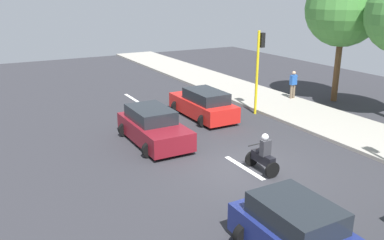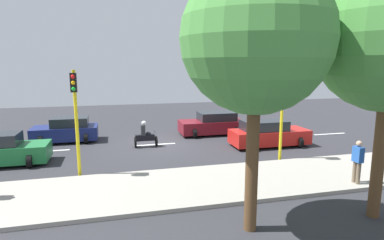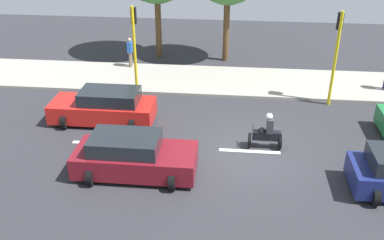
{
  "view_description": "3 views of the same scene",
  "coord_description": "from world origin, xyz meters",
  "px_view_note": "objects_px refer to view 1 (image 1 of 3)",
  "views": [
    {
      "loc": [
        -8.46,
        -11.25,
        6.37
      ],
      "look_at": [
        -1.05,
        2.22,
        1.45
      ],
      "focal_mm": 37.34,
      "sensor_mm": 36.0,
      "label": 1
    },
    {
      "loc": [
        18.42,
        -2.38,
        4.71
      ],
      "look_at": [
        -0.09,
        2.29,
        1.38
      ],
      "focal_mm": 29.85,
      "sensor_mm": 36.0,
      "label": 2
    },
    {
      "loc": [
        -14.84,
        0.77,
        9.06
      ],
      "look_at": [
        -0.19,
        2.27,
        1.37
      ],
      "focal_mm": 40.81,
      "sensor_mm": 36.0,
      "label": 3
    }
  ],
  "objects_px": {
    "car_maroon": "(153,127)",
    "pedestrian_by_tree": "(293,84)",
    "car_red": "(203,104)",
    "traffic_light_midblock": "(259,61)",
    "car_dark_blue": "(301,236)",
    "motorcycle": "(263,156)",
    "street_tree_north": "(344,9)"
  },
  "relations": [
    {
      "from": "car_red",
      "to": "pedestrian_by_tree",
      "type": "xyz_separation_m",
      "value": [
        6.59,
        0.36,
        0.35
      ]
    },
    {
      "from": "car_maroon",
      "to": "pedestrian_by_tree",
      "type": "xyz_separation_m",
      "value": [
        10.41,
        2.51,
        0.35
      ]
    },
    {
      "from": "car_dark_blue",
      "to": "traffic_light_midblock",
      "type": "bearing_deg",
      "value": 57.11
    },
    {
      "from": "motorcycle",
      "to": "pedestrian_by_tree",
      "type": "distance_m",
      "value": 10.95
    },
    {
      "from": "car_dark_blue",
      "to": "motorcycle",
      "type": "distance_m",
      "value": 5.18
    },
    {
      "from": "motorcycle",
      "to": "street_tree_north",
      "type": "distance_m",
      "value": 12.92
    },
    {
      "from": "traffic_light_midblock",
      "to": "car_maroon",
      "type": "bearing_deg",
      "value": -168.86
    },
    {
      "from": "street_tree_north",
      "to": "car_red",
      "type": "bearing_deg",
      "value": 174.04
    },
    {
      "from": "car_dark_blue",
      "to": "pedestrian_by_tree",
      "type": "bearing_deg",
      "value": 48.34
    },
    {
      "from": "pedestrian_by_tree",
      "to": "car_dark_blue",
      "type": "bearing_deg",
      "value": -131.66
    },
    {
      "from": "car_maroon",
      "to": "motorcycle",
      "type": "relative_size",
      "value": 2.84
    },
    {
      "from": "car_dark_blue",
      "to": "traffic_light_midblock",
      "type": "relative_size",
      "value": 0.85
    },
    {
      "from": "car_maroon",
      "to": "street_tree_north",
      "type": "distance_m",
      "value": 13.56
    },
    {
      "from": "car_dark_blue",
      "to": "car_maroon",
      "type": "xyz_separation_m",
      "value": [
        0.17,
        9.38,
        0.0
      ]
    },
    {
      "from": "car_dark_blue",
      "to": "motorcycle",
      "type": "relative_size",
      "value": 2.5
    },
    {
      "from": "car_dark_blue",
      "to": "traffic_light_midblock",
      "type": "height_order",
      "value": "traffic_light_midblock"
    },
    {
      "from": "traffic_light_midblock",
      "to": "street_tree_north",
      "type": "bearing_deg",
      "value": -1.0
    },
    {
      "from": "car_dark_blue",
      "to": "pedestrian_by_tree",
      "type": "distance_m",
      "value": 15.92
    },
    {
      "from": "car_red",
      "to": "motorcycle",
      "type": "xyz_separation_m",
      "value": [
        -1.54,
        -6.97,
        -0.07
      ]
    },
    {
      "from": "pedestrian_by_tree",
      "to": "traffic_light_midblock",
      "type": "xyz_separation_m",
      "value": [
        -3.65,
        -1.18,
        1.87
      ]
    },
    {
      "from": "traffic_light_midblock",
      "to": "pedestrian_by_tree",
      "type": "bearing_deg",
      "value": 17.89
    },
    {
      "from": "car_red",
      "to": "street_tree_north",
      "type": "bearing_deg",
      "value": -5.96
    },
    {
      "from": "car_maroon",
      "to": "pedestrian_by_tree",
      "type": "relative_size",
      "value": 2.57
    },
    {
      "from": "car_red",
      "to": "traffic_light_midblock",
      "type": "xyz_separation_m",
      "value": [
        2.94,
        -0.82,
        2.22
      ]
    },
    {
      "from": "car_dark_blue",
      "to": "traffic_light_midblock",
      "type": "distance_m",
      "value": 12.95
    },
    {
      "from": "street_tree_north",
      "to": "motorcycle",
      "type": "bearing_deg",
      "value": -149.7
    },
    {
      "from": "street_tree_north",
      "to": "car_maroon",
      "type": "bearing_deg",
      "value": -174.45
    },
    {
      "from": "car_maroon",
      "to": "pedestrian_by_tree",
      "type": "bearing_deg",
      "value": 13.55
    },
    {
      "from": "car_red",
      "to": "traffic_light_midblock",
      "type": "relative_size",
      "value": 1.0
    },
    {
      "from": "car_dark_blue",
      "to": "motorcycle",
      "type": "bearing_deg",
      "value": 61.72
    },
    {
      "from": "motorcycle",
      "to": "traffic_light_midblock",
      "type": "bearing_deg",
      "value": 53.97
    },
    {
      "from": "motorcycle",
      "to": "traffic_light_midblock",
      "type": "distance_m",
      "value": 7.94
    }
  ]
}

